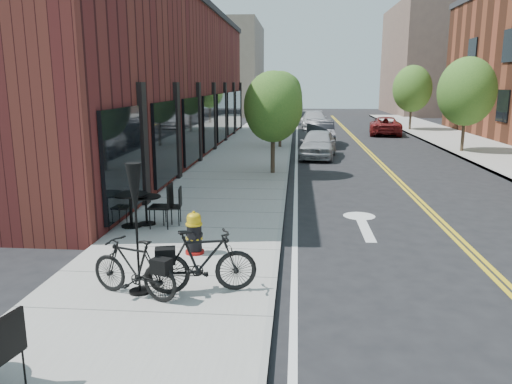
{
  "coord_description": "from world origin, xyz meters",
  "views": [
    {
      "loc": [
        0.3,
        -9.77,
        3.48
      ],
      "look_at": [
        -0.62,
        1.5,
        1.0
      ],
      "focal_mm": 35.0,
      "sensor_mm": 36.0,
      "label": 1
    }
  ],
  "objects": [
    {
      "name": "tree_near_c",
      "position": [
        -0.6,
        25.0,
        2.53
      ],
      "size": [
        2.1,
        2.1,
        3.67
      ],
      "color": "#382B1E",
      "rests_on": "sidewalk_near"
    },
    {
      "name": "patio_umbrella",
      "position": [
        -2.22,
        -2.31,
        1.66
      ],
      "size": [
        0.35,
        0.35,
        2.15
      ],
      "color": "black",
      "rests_on": "sidewalk_near"
    },
    {
      "name": "ground",
      "position": [
        0.0,
        0.0,
        0.0
      ],
      "size": [
        120.0,
        120.0,
        0.0
      ],
      "primitive_type": "plane",
      "color": "black",
      "rests_on": "ground"
    },
    {
      "name": "tree_far_b",
      "position": [
        8.6,
        16.0,
        3.06
      ],
      "size": [
        2.8,
        2.8,
        4.62
      ],
      "color": "#382B1E",
      "rests_on": "sidewalk_far"
    },
    {
      "name": "bistro_set_b",
      "position": [
        -3.6,
        1.42,
        0.65
      ],
      "size": [
        1.93,
        0.85,
        1.04
      ],
      "rotation": [
        0.0,
        0.0,
        0.02
      ],
      "color": "black",
      "rests_on": "sidewalk_near"
    },
    {
      "name": "bg_building_right",
      "position": [
        16.0,
        50.0,
        6.0
      ],
      "size": [
        10.0,
        16.0,
        12.0
      ],
      "primitive_type": "cube",
      "color": "brown",
      "rests_on": "ground"
    },
    {
      "name": "parked_car_far",
      "position": [
        6.3,
        25.0,
        0.62
      ],
      "size": [
        2.6,
        4.66,
        1.23
      ],
      "primitive_type": "imported",
      "rotation": [
        0.0,
        0.0,
        3.01
      ],
      "color": "maroon",
      "rests_on": "ground"
    },
    {
      "name": "bicycle_left",
      "position": [
        -2.25,
        -2.48,
        0.61
      ],
      "size": [
        1.68,
        1.0,
        0.98
      ],
      "primitive_type": "imported",
      "rotation": [
        0.0,
        0.0,
        -1.93
      ],
      "color": "black",
      "rests_on": "sidewalk_near"
    },
    {
      "name": "fire_hydrant",
      "position": [
        -1.71,
        -0.34,
        0.53
      ],
      "size": [
        0.43,
        0.43,
        0.88
      ],
      "rotation": [
        0.0,
        0.0,
        -0.14
      ],
      "color": "maroon",
      "rests_on": "sidewalk_near"
    },
    {
      "name": "parked_car_a",
      "position": [
        1.3,
        13.85,
        0.67
      ],
      "size": [
        2.05,
        4.09,
        1.34
      ],
      "primitive_type": "imported",
      "rotation": [
        0.0,
        0.0,
        -0.12
      ],
      "color": "#9EA1A6",
      "rests_on": "ground"
    },
    {
      "name": "parked_car_b",
      "position": [
        1.6,
        18.7,
        0.72
      ],
      "size": [
        1.54,
        4.38,
        1.44
      ],
      "primitive_type": "imported",
      "rotation": [
        0.0,
        0.0,
        -0.0
      ],
      "color": "black",
      "rests_on": "ground"
    },
    {
      "name": "bistro_set_c",
      "position": [
        -3.3,
        1.65,
        0.57
      ],
      "size": [
        1.7,
        0.8,
        0.9
      ],
      "rotation": [
        0.0,
        0.0,
        0.12
      ],
      "color": "black",
      "rests_on": "sidewalk_near"
    },
    {
      "name": "tree_near_a",
      "position": [
        -0.6,
        9.0,
        2.6
      ],
      "size": [
        2.2,
        2.2,
        3.81
      ],
      "color": "#382B1E",
      "rests_on": "sidewalk_near"
    },
    {
      "name": "tree_near_d",
      "position": [
        -0.6,
        33.0,
        2.79
      ],
      "size": [
        2.4,
        2.4,
        4.11
      ],
      "color": "#382B1E",
      "rests_on": "sidewalk_near"
    },
    {
      "name": "sidewalk_near",
      "position": [
        -2.0,
        10.0,
        0.06
      ],
      "size": [
        4.0,
        70.0,
        0.12
      ],
      "primitive_type": "cube",
      "color": "#9E9B93",
      "rests_on": "ground"
    },
    {
      "name": "bg_building_left",
      "position": [
        -8.0,
        48.0,
        5.0
      ],
      "size": [
        8.0,
        14.0,
        10.0
      ],
      "primitive_type": "cube",
      "color": "#726656",
      "rests_on": "ground"
    },
    {
      "name": "tree_far_c",
      "position": [
        8.6,
        28.0,
        3.06
      ],
      "size": [
        2.8,
        2.8,
        4.62
      ],
      "color": "#382B1E",
      "rests_on": "sidewalk_far"
    },
    {
      "name": "parked_car_c",
      "position": [
        1.6,
        29.14,
        0.67
      ],
      "size": [
        2.04,
        4.68,
        1.34
      ],
      "primitive_type": "imported",
      "rotation": [
        0.0,
        0.0,
        0.03
      ],
      "color": "silver",
      "rests_on": "ground"
    },
    {
      "name": "tree_near_b",
      "position": [
        -0.6,
        17.0,
        2.71
      ],
      "size": [
        2.3,
        2.3,
        3.98
      ],
      "color": "#382B1E",
      "rests_on": "sidewalk_near"
    },
    {
      "name": "bicycle_right",
      "position": [
        -1.19,
        -2.22,
        0.65
      ],
      "size": [
        1.85,
        0.9,
        1.07
      ],
      "primitive_type": "imported",
      "rotation": [
        0.0,
        0.0,
        1.8
      ],
      "color": "black",
      "rests_on": "sidewalk_near"
    },
    {
      "name": "building_near",
      "position": [
        -6.5,
        14.0,
        3.5
      ],
      "size": [
        5.0,
        28.0,
        7.0
      ],
      "primitive_type": "cube",
      "color": "#4D1918",
      "rests_on": "ground"
    }
  ]
}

